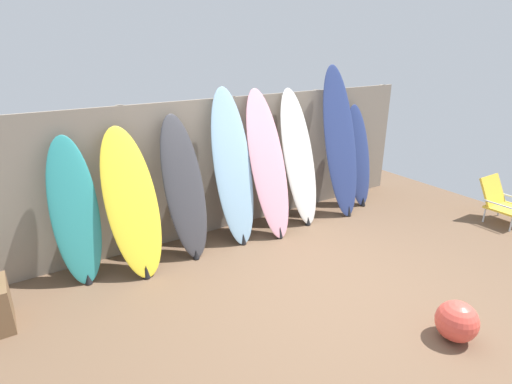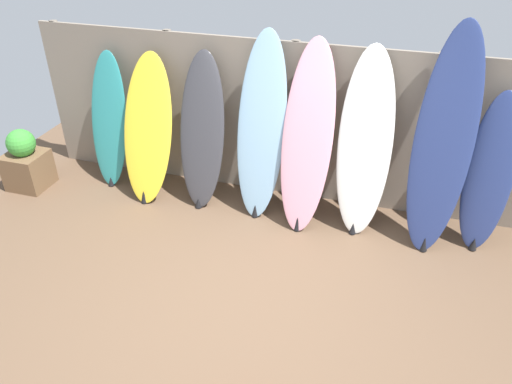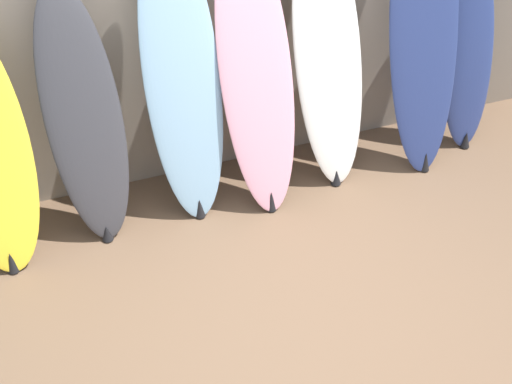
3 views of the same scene
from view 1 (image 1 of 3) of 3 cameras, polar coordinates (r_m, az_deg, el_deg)
ground at (r=4.40m, az=10.68°, el=-13.71°), size 7.68×7.68×0.00m
fence_back at (r=5.49m, az=-3.09°, el=4.08°), size 6.08×0.11×1.80m
surfboard_teal_0 at (r=4.60m, az=-24.45°, el=-2.72°), size 0.50×0.43×1.58m
surfboard_yellow_1 at (r=4.57m, az=-17.30°, el=-1.62°), size 0.61×0.69×1.62m
surfboard_charcoal_2 at (r=4.79m, az=-10.19°, el=0.56°), size 0.54×0.59×1.70m
surfboard_skyblue_3 at (r=5.03m, az=-3.29°, el=3.34°), size 0.53×0.56×1.96m
surfboard_pink_4 at (r=5.26m, az=1.75°, el=3.84°), size 0.53×0.72×1.91m
surfboard_white_5 at (r=5.65m, az=6.15°, el=4.83°), size 0.60×0.67×1.88m
surfboard_navy_6 at (r=6.04m, az=11.95°, el=6.93°), size 0.60×0.72×2.17m
surfboard_navy_7 at (r=6.50m, az=14.42°, el=4.94°), size 0.47×0.47×1.57m
beach_chair at (r=6.75m, az=31.53°, el=-0.99°), size 0.50×0.57×0.64m
beach_ball at (r=4.04m, az=26.76°, el=-16.16°), size 0.36×0.36×0.36m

